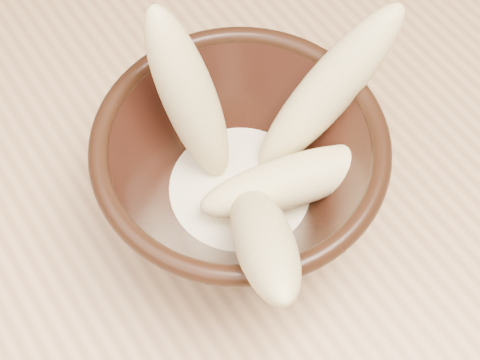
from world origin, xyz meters
The scene contains 7 objects.
table centered at (0.00, 0.00, 0.67)m, with size 1.20×0.80×0.75m.
bowl centered at (0.00, 0.09, 0.81)m, with size 0.18×0.18×0.10m.
milk_puddle centered at (0.00, 0.09, 0.78)m, with size 0.10×0.10×0.01m, color #F4E8C4.
banana_upright centered at (-0.01, 0.13, 0.85)m, with size 0.03×0.03×0.13m, color #D4C27D.
banana_right centered at (0.06, 0.09, 0.84)m, with size 0.03×0.03×0.14m, color #D4C27D.
banana_across centered at (0.02, 0.06, 0.81)m, with size 0.03×0.03×0.12m, color #D4C27D.
banana_front centered at (-0.03, 0.03, 0.84)m, with size 0.03×0.03×0.15m, color #D4C27D.
Camera 1 is at (-0.12, -0.09, 1.17)m, focal length 50.00 mm.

